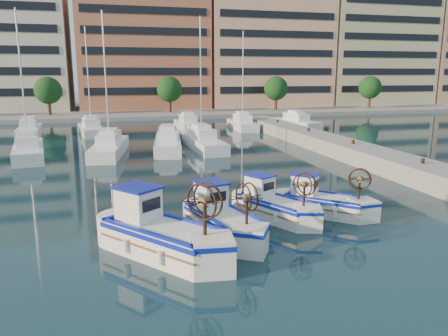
# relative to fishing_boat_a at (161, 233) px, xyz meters

# --- Properties ---
(ground) EXTENTS (300.00, 300.00, 0.00)m
(ground) POSITION_rel_fishing_boat_a_xyz_m (4.00, 0.98, -0.86)
(ground) COLOR #193B42
(ground) RESTS_ON ground
(quay) EXTENTS (3.00, 60.00, 1.20)m
(quay) POSITION_rel_fishing_boat_a_xyz_m (17.00, 8.98, -0.26)
(quay) COLOR gray
(quay) RESTS_ON ground
(waterfront) EXTENTS (180.00, 40.00, 25.60)m
(waterfront) POSITION_rel_fishing_boat_a_xyz_m (13.23, 66.02, 10.24)
(waterfront) COLOR gray
(waterfront) RESTS_ON ground
(yacht_marina) EXTENTS (37.50, 22.92, 11.50)m
(yacht_marina) POSITION_rel_fishing_boat_a_xyz_m (1.34, 28.07, -0.33)
(yacht_marina) COLOR white
(yacht_marina) RESTS_ON ground
(fishing_boat_a) EXTENTS (4.54, 4.99, 3.11)m
(fishing_boat_a) POSITION_rel_fishing_boat_a_xyz_m (0.00, 0.00, 0.00)
(fishing_boat_a) COLOR white
(fishing_boat_a) RESTS_ON ground
(fishing_boat_b) EXTENTS (2.75, 4.45, 2.69)m
(fishing_boat_b) POSITION_rel_fishing_boat_a_xyz_m (2.70, 1.26, -0.12)
(fishing_boat_b) COLOR white
(fishing_boat_b) RESTS_ON ground
(fishing_boat_c) EXTENTS (3.18, 4.10, 2.48)m
(fishing_boat_c) POSITION_rel_fishing_boat_a_xyz_m (5.59, 2.81, -0.17)
(fishing_boat_c) COLOR white
(fishing_boat_c) RESTS_ON ground
(fishing_boat_d) EXTENTS (3.79, 3.70, 2.43)m
(fishing_boat_d) POSITION_rel_fishing_boat_a_xyz_m (8.07, 2.80, -0.19)
(fishing_boat_d) COLOR white
(fishing_boat_d) RESTS_ON ground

